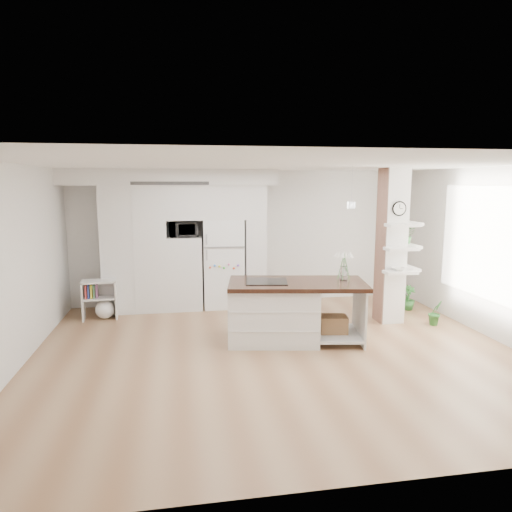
{
  "coord_description": "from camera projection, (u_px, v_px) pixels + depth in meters",
  "views": [
    {
      "loc": [
        -1.36,
        -6.19,
        2.45
      ],
      "look_at": [
        -0.16,
        0.9,
        1.29
      ],
      "focal_mm": 32.0,
      "sensor_mm": 36.0,
      "label": 1
    }
  ],
  "objects": [
    {
      "name": "shelf_plant",
      "position": [
        407.0,
        235.0,
        8.09
      ],
      "size": [
        0.27,
        0.23,
        0.3
      ],
      "primitive_type": "imported",
      "color": "#2E732E",
      "rests_on": "column"
    },
    {
      "name": "kitchen_island",
      "position": [
        281.0,
        310.0,
        7.08
      ],
      "size": [
        2.23,
        1.33,
        1.51
      ],
      "rotation": [
        0.0,
        0.0,
        -0.17
      ],
      "color": "white",
      "rests_on": "floor"
    },
    {
      "name": "pendant_light",
      "position": [
        388.0,
        205.0,
        6.73
      ],
      "size": [
        0.12,
        0.12,
        0.1
      ],
      "primitive_type": "cylinder",
      "color": "white",
      "rests_on": "room"
    },
    {
      "name": "floor_plant_a",
      "position": [
        435.0,
        312.0,
        7.9
      ],
      "size": [
        0.28,
        0.25,
        0.45
      ],
      "primitive_type": "imported",
      "rotation": [
        0.0,
        0.0,
        0.21
      ],
      "color": "#2E732E",
      "rests_on": "floor"
    },
    {
      "name": "floor_plant_b",
      "position": [
        408.0,
        298.0,
        8.87
      ],
      "size": [
        0.33,
        0.33,
        0.47
      ],
      "primitive_type": "imported",
      "rotation": [
        0.0,
        0.0,
        -0.28
      ],
      "color": "#2E732E",
      "rests_on": "floor"
    },
    {
      "name": "cabinet_wall",
      "position": [
        175.0,
        232.0,
        8.76
      ],
      "size": [
        4.0,
        0.71,
        2.7
      ],
      "color": "white",
      "rests_on": "floor"
    },
    {
      "name": "microwave",
      "position": [
        184.0,
        229.0,
        8.74
      ],
      "size": [
        0.54,
        0.37,
        0.3
      ],
      "primitive_type": "imported",
      "color": "#2D2D2D",
      "rests_on": "cabinet_wall"
    },
    {
      "name": "window",
      "position": [
        487.0,
        243.0,
        7.26
      ],
      "size": [
        0.0,
        2.4,
        2.4
      ],
      "primitive_type": "plane",
      "rotation": [
        1.57,
        0.0,
        -1.57
      ],
      "color": "white",
      "rests_on": "room"
    },
    {
      "name": "decor_bowl",
      "position": [
        399.0,
        269.0,
        7.73
      ],
      "size": [
        0.22,
        0.22,
        0.05
      ],
      "primitive_type": "imported",
      "color": "white",
      "rests_on": "column"
    },
    {
      "name": "refrigerator",
      "position": [
        223.0,
        263.0,
        9.03
      ],
      "size": [
        0.78,
        0.69,
        1.75
      ],
      "color": "white",
      "rests_on": "floor"
    },
    {
      "name": "floor",
      "position": [
        277.0,
        353.0,
        6.64
      ],
      "size": [
        7.0,
        6.0,
        0.01
      ],
      "primitive_type": "cube",
      "color": "#A47E59",
      "rests_on": "ground"
    },
    {
      "name": "room",
      "position": [
        278.0,
        226.0,
        6.34
      ],
      "size": [
        7.04,
        6.04,
        2.72
      ],
      "color": "white",
      "rests_on": "ground"
    },
    {
      "name": "column",
      "position": [
        398.0,
        247.0,
        7.92
      ],
      "size": [
        0.69,
        0.9,
        2.7
      ],
      "color": "silver",
      "rests_on": "floor"
    },
    {
      "name": "bookshelf",
      "position": [
        101.0,
        302.0,
        8.26
      ],
      "size": [
        0.63,
        0.4,
        0.71
      ],
      "rotation": [
        0.0,
        0.0,
        0.09
      ],
      "color": "white",
      "rests_on": "floor"
    }
  ]
}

